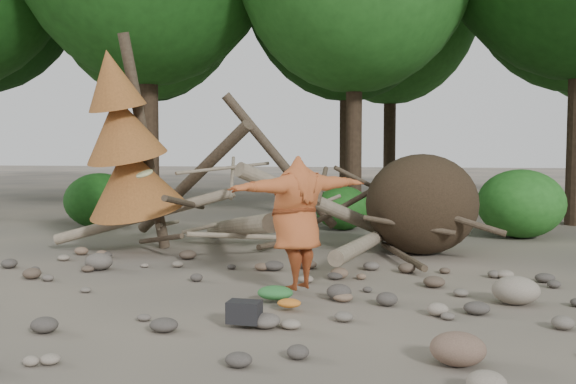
# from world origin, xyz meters

# --- Properties ---
(ground) EXTENTS (120.00, 120.00, 0.00)m
(ground) POSITION_xyz_m (0.00, 0.00, 0.00)
(ground) COLOR #514C44
(ground) RESTS_ON ground
(deadfall_pile) EXTENTS (8.55, 5.24, 3.30)m
(deadfall_pile) POSITION_xyz_m (2.02, 4.24, 0.95)
(deadfall_pile) COLOR #332619
(deadfall_pile) RESTS_ON ground
(dead_conifer) EXTENTS (2.06, 2.16, 4.35)m
(dead_conifer) POSITION_xyz_m (-3.12, 3.37, 2.11)
(dead_conifer) COLOR #4C3F30
(dead_conifer) RESTS_ON ground
(bush_left) EXTENTS (1.80, 1.80, 1.44)m
(bush_left) POSITION_xyz_m (-5.50, 7.20, 0.72)
(bush_left) COLOR #174913
(bush_left) RESTS_ON ground
(bush_mid) EXTENTS (1.40, 1.40, 1.12)m
(bush_mid) POSITION_xyz_m (0.80, 7.80, 0.56)
(bush_mid) COLOR #1F5C1A
(bush_mid) RESTS_ON ground
(bush_right) EXTENTS (2.00, 2.00, 1.60)m
(bush_right) POSITION_xyz_m (5.00, 7.00, 0.80)
(bush_right) COLOR #286E22
(bush_right) RESTS_ON ground
(frisbee_thrower) EXTENTS (3.35, 2.09, 1.91)m
(frisbee_thrower) POSITION_xyz_m (0.64, 0.52, 1.04)
(frisbee_thrower) COLOR #AC5027
(frisbee_thrower) RESTS_ON ground
(backpack) EXTENTS (0.40, 0.29, 0.26)m
(backpack) POSITION_xyz_m (0.29, -1.30, 0.13)
(backpack) COLOR black
(backpack) RESTS_ON ground
(cloth_green) EXTENTS (0.49, 0.41, 0.18)m
(cloth_green) POSITION_xyz_m (0.44, -0.07, 0.09)
(cloth_green) COLOR #2A6B30
(cloth_green) RESTS_ON ground
(cloth_orange) EXTENTS (0.31, 0.25, 0.11)m
(cloth_orange) POSITION_xyz_m (0.69, -0.48, 0.06)
(cloth_orange) COLOR #C56C21
(cloth_orange) RESTS_ON ground
(boulder_front_right) EXTENTS (0.54, 0.49, 0.32)m
(boulder_front_right) POSITION_xyz_m (2.62, -2.25, 0.16)
(boulder_front_right) COLOR brown
(boulder_front_right) RESTS_ON ground
(boulder_mid_right) EXTENTS (0.63, 0.57, 0.38)m
(boulder_mid_right) POSITION_xyz_m (3.65, 0.36, 0.19)
(boulder_mid_right) COLOR gray
(boulder_mid_right) RESTS_ON ground
(boulder_mid_left) EXTENTS (0.48, 0.44, 0.29)m
(boulder_mid_left) POSITION_xyz_m (-2.97, 1.77, 0.15)
(boulder_mid_left) COLOR #5D554E
(boulder_mid_left) RESTS_ON ground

